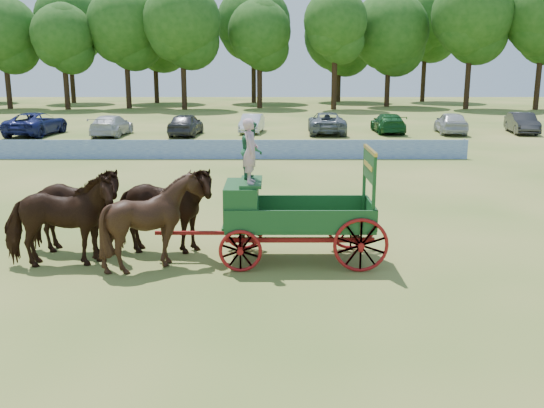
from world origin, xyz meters
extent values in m
plane|color=#A7944B|center=(0.00, 0.00, 0.00)|extent=(160.00, 160.00, 0.00)
imported|color=black|center=(-4.06, 0.03, 1.22)|extent=(3.04, 1.68, 2.44)
imported|color=black|center=(-4.06, 1.13, 1.22)|extent=(2.99, 1.56, 2.44)
imported|color=black|center=(-1.66, 0.03, 1.22)|extent=(2.55, 2.35, 2.45)
imported|color=black|center=(-1.66, 1.13, 1.22)|extent=(2.92, 1.38, 2.44)
cube|color=maroon|center=(0.54, 0.58, 0.60)|extent=(0.12, 2.00, 0.12)
cube|color=maroon|center=(3.54, 0.58, 0.60)|extent=(0.12, 2.00, 0.12)
cube|color=maroon|center=(2.04, 0.03, 0.72)|extent=(3.80, 0.10, 0.12)
cube|color=maroon|center=(2.04, 1.13, 0.72)|extent=(3.80, 0.10, 0.12)
cube|color=maroon|center=(-0.36, 0.58, 0.75)|extent=(2.80, 0.09, 0.09)
cube|color=#1B522A|center=(2.04, 0.58, 1.00)|extent=(3.80, 1.80, 0.10)
cube|color=#1B522A|center=(2.04, -0.30, 1.30)|extent=(3.80, 0.06, 0.55)
cube|color=#1B522A|center=(2.04, 1.46, 1.30)|extent=(3.80, 0.06, 0.55)
cube|color=#1B522A|center=(3.92, 0.58, 1.30)|extent=(0.06, 1.80, 0.55)
cube|color=#1B522A|center=(0.54, 0.58, 1.55)|extent=(0.85, 1.70, 1.05)
cube|color=#1B522A|center=(0.79, 0.58, 2.12)|extent=(0.55, 1.50, 0.08)
cube|color=#1B522A|center=(0.16, 0.58, 1.35)|extent=(0.10, 1.60, 0.65)
cube|color=#1B522A|center=(0.34, 0.58, 1.05)|extent=(0.55, 1.60, 0.06)
cube|color=#1B522A|center=(3.84, -0.22, 1.95)|extent=(0.08, 0.08, 1.80)
cube|color=#1B522A|center=(3.84, 1.38, 1.95)|extent=(0.08, 0.08, 1.80)
cube|color=#1B522A|center=(3.84, 0.58, 2.55)|extent=(0.07, 1.75, 0.75)
cube|color=gold|center=(3.84, 0.58, 2.95)|extent=(0.08, 1.80, 0.09)
cube|color=gold|center=(3.80, 0.58, 2.55)|extent=(0.02, 1.30, 0.12)
torus|color=maroon|center=(0.54, -0.37, 0.55)|extent=(1.09, 0.09, 1.09)
torus|color=maroon|center=(0.54, 1.53, 0.55)|extent=(1.09, 0.09, 1.09)
torus|color=maroon|center=(3.54, -0.37, 0.70)|extent=(1.39, 0.09, 1.39)
torus|color=maroon|center=(3.54, 1.53, 0.70)|extent=(1.39, 0.09, 1.39)
imported|color=#CB9BAA|center=(0.79, 0.23, 2.97)|extent=(0.39, 0.59, 1.63)
imported|color=#24603C|center=(0.79, 0.93, 2.91)|extent=(0.57, 0.73, 1.50)
cube|color=#1C3D97|center=(-1.00, 18.00, 0.53)|extent=(26.00, 0.08, 1.05)
imported|color=navy|center=(-15.79, 29.29, 0.82)|extent=(3.24, 6.14, 1.65)
imported|color=silver|center=(-10.22, 28.86, 0.74)|extent=(2.34, 5.22, 1.49)
imported|color=#333338|center=(-4.90, 29.02, 0.81)|extent=(2.30, 4.89, 1.62)
imported|color=silver|center=(-0.19, 30.87, 0.69)|extent=(1.90, 4.30, 1.37)
imported|color=slate|center=(5.39, 30.23, 0.80)|extent=(2.83, 5.82, 1.59)
imported|color=#144C1E|center=(10.03, 30.74, 0.73)|extent=(2.05, 5.02, 1.45)
imported|color=#B2B2B7|center=(14.59, 30.18, 0.81)|extent=(2.40, 4.95, 1.63)
imported|color=#262628|center=(19.94, 30.38, 0.76)|extent=(2.24, 4.82, 1.53)
cylinder|color=#382314|center=(-28.74, 55.37, 2.33)|extent=(0.60, 0.60, 4.66)
sphere|color=#1A4913|center=(-28.74, 55.37, 8.58)|extent=(7.82, 7.82, 7.82)
cylinder|color=#382314|center=(-21.76, 54.32, 2.21)|extent=(0.60, 0.60, 4.42)
sphere|color=#1A4913|center=(-21.76, 54.32, 8.14)|extent=(6.84, 6.84, 6.84)
cylinder|color=#382314|center=(-15.24, 56.08, 2.54)|extent=(0.60, 0.60, 5.08)
sphere|color=#1A4913|center=(-15.24, 56.08, 9.35)|extent=(8.49, 8.49, 8.49)
cylinder|color=#382314|center=(-8.56, 54.29, 2.59)|extent=(0.60, 0.60, 5.18)
sphere|color=#1A4913|center=(-8.56, 54.29, 9.54)|extent=(8.55, 8.55, 8.55)
cylinder|color=#382314|center=(-0.11, 56.42, 2.34)|extent=(0.60, 0.60, 4.68)
sphere|color=#1A4913|center=(-0.11, 56.42, 8.61)|extent=(7.16, 7.16, 7.16)
cylinder|color=#382314|center=(8.30, 54.34, 2.61)|extent=(0.60, 0.60, 5.22)
sphere|color=#1A4913|center=(8.30, 54.34, 9.61)|extent=(7.00, 7.00, 7.00)
cylinder|color=#382314|center=(15.14, 58.93, 2.38)|extent=(0.60, 0.60, 4.76)
sphere|color=#1A4913|center=(15.14, 58.93, 8.77)|extent=(9.13, 9.13, 9.13)
cylinder|color=#382314|center=(23.43, 54.91, 2.83)|extent=(0.60, 0.60, 5.65)
sphere|color=#1A4913|center=(23.43, 54.91, 10.41)|extent=(8.89, 8.89, 8.89)
cylinder|color=#382314|center=(31.02, 54.06, 2.80)|extent=(0.60, 0.60, 5.60)
sphere|color=#1A4913|center=(31.02, 54.06, 10.32)|extent=(8.69, 8.69, 8.69)
cylinder|color=#382314|center=(-24.86, 66.09, 2.89)|extent=(0.60, 0.60, 5.77)
sphere|color=#1A4913|center=(-24.86, 66.09, 10.63)|extent=(8.39, 8.39, 8.39)
cylinder|color=#382314|center=(-13.77, 65.55, 2.56)|extent=(0.60, 0.60, 5.13)
sphere|color=#1A4913|center=(-13.77, 65.55, 9.45)|extent=(9.62, 9.62, 9.62)
cylinder|color=#382314|center=(-1.08, 66.25, 2.77)|extent=(0.60, 0.60, 5.53)
sphere|color=#1A4913|center=(-1.08, 66.25, 10.19)|extent=(9.54, 9.54, 9.54)
cylinder|color=#382314|center=(10.29, 68.22, 2.35)|extent=(0.60, 0.60, 4.69)
sphere|color=#1A4913|center=(10.29, 68.22, 8.65)|extent=(9.38, 9.38, 9.38)
cylinder|color=#382314|center=(21.80, 68.69, 2.94)|extent=(0.60, 0.60, 5.89)
sphere|color=#1A4913|center=(21.80, 68.69, 10.84)|extent=(9.22, 9.22, 9.22)
camera|label=1|loc=(1.33, -14.79, 5.12)|focal=40.00mm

